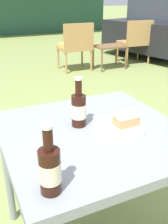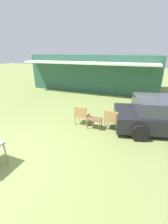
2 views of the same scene
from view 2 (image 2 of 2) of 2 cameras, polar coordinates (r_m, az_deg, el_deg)
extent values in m
cube|color=#2D5B47|center=(12.84, 4.42, 15.00)|extent=(9.73, 3.54, 2.68)
cube|color=silver|center=(10.52, 0.54, 18.19)|extent=(9.24, 1.20, 0.12)
cube|color=#383D47|center=(6.44, 29.04, 2.17)|extent=(2.64, 2.18, 0.54)
cylinder|color=black|center=(7.21, 17.42, -0.21)|extent=(0.64, 0.35, 0.61)
cylinder|color=black|center=(5.56, 20.54, -7.48)|extent=(0.64, 0.35, 0.61)
cylinder|color=#B2844C|center=(6.54, 1.97, -2.61)|extent=(0.04, 0.04, 0.37)
cylinder|color=#B2844C|center=(6.70, -1.97, -1.99)|extent=(0.04, 0.04, 0.37)
cylinder|color=#B2844C|center=(6.21, 0.77, -4.04)|extent=(0.04, 0.04, 0.37)
cylinder|color=#B2844C|center=(6.37, -3.34, -3.34)|extent=(0.04, 0.04, 0.37)
cube|color=#B2844C|center=(6.36, -0.66, -1.23)|extent=(0.55, 0.45, 0.06)
cube|color=#B2844C|center=(6.10, -1.36, 0.08)|extent=(0.54, 0.05, 0.40)
cube|color=gold|center=(6.34, -0.66, -0.77)|extent=(0.49, 0.39, 0.05)
cylinder|color=#B2844C|center=(6.26, 13.15, -4.42)|extent=(0.04, 0.04, 0.37)
cylinder|color=#B2844C|center=(6.37, 8.89, -3.62)|extent=(0.04, 0.04, 0.37)
cylinder|color=#B2844C|center=(5.92, 12.24, -5.98)|extent=(0.04, 0.04, 0.37)
cylinder|color=#B2844C|center=(6.03, 7.76, -5.11)|extent=(0.04, 0.04, 0.37)
cube|color=#B2844C|center=(6.04, 10.64, -2.94)|extent=(0.58, 0.49, 0.06)
cube|color=#B2844C|center=(5.77, 10.26, -1.62)|extent=(0.54, 0.09, 0.40)
cube|color=brown|center=(6.00, 4.13, -2.63)|extent=(0.55, 0.38, 0.03)
cylinder|color=brown|center=(6.02, 1.33, -4.75)|extent=(0.03, 0.03, 0.40)
cylinder|color=brown|center=(5.89, 5.91, -5.52)|extent=(0.03, 0.03, 0.40)
cylinder|color=brown|center=(6.31, 2.37, -3.47)|extent=(0.03, 0.03, 0.40)
cylinder|color=brown|center=(6.18, 6.76, -4.17)|extent=(0.03, 0.03, 0.40)
cylinder|color=gray|center=(4.73, -27.68, -13.97)|extent=(0.04, 0.04, 0.67)
camera|label=1|loc=(4.48, -49.45, -7.88)|focal=42.00mm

